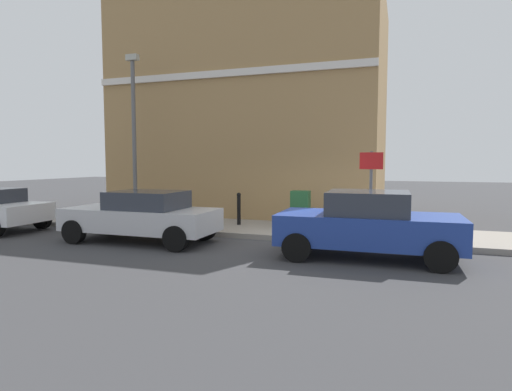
{
  "coord_description": "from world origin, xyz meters",
  "views": [
    {
      "loc": [
        -10.53,
        -2.77,
        2.17
      ],
      "look_at": [
        0.91,
        1.22,
        1.2
      ],
      "focal_mm": 29.43,
      "sensor_mm": 36.0,
      "label": 1
    }
  ],
  "objects_px": {
    "bollard_far_kerb": "(179,210)",
    "street_sign": "(371,181)",
    "lamppost": "(134,130)",
    "car_silver": "(142,216)",
    "utility_cabinet": "(300,211)",
    "car_blue": "(368,224)",
    "bollard_near_cabinet": "(239,208)"
  },
  "relations": [
    {
      "from": "car_blue",
      "to": "car_silver",
      "type": "relative_size",
      "value": 0.96
    },
    {
      "from": "utility_cabinet",
      "to": "bollard_near_cabinet",
      "type": "bearing_deg",
      "value": 87.21
    },
    {
      "from": "car_blue",
      "to": "street_sign",
      "type": "xyz_separation_m",
      "value": [
        1.73,
        0.07,
        0.89
      ]
    },
    {
      "from": "bollard_near_cabinet",
      "to": "bollard_far_kerb",
      "type": "distance_m",
      "value": 1.95
    },
    {
      "from": "bollard_near_cabinet",
      "to": "street_sign",
      "type": "bearing_deg",
      "value": -104.93
    },
    {
      "from": "utility_cabinet",
      "to": "lamppost",
      "type": "relative_size",
      "value": 0.2
    },
    {
      "from": "utility_cabinet",
      "to": "car_blue",
      "type": "bearing_deg",
      "value": -141.41
    },
    {
      "from": "street_sign",
      "to": "lamppost",
      "type": "xyz_separation_m",
      "value": [
        1.18,
        8.14,
        1.64
      ]
    },
    {
      "from": "car_silver",
      "to": "utility_cabinet",
      "type": "distance_m",
      "value": 4.65
    },
    {
      "from": "car_blue",
      "to": "bollard_near_cabinet",
      "type": "xyz_separation_m",
      "value": [
        2.85,
        4.24,
        -0.07
      ]
    },
    {
      "from": "bollard_far_kerb",
      "to": "lamppost",
      "type": "height_order",
      "value": "lamppost"
    },
    {
      "from": "car_blue",
      "to": "street_sign",
      "type": "height_order",
      "value": "street_sign"
    },
    {
      "from": "bollard_near_cabinet",
      "to": "street_sign",
      "type": "relative_size",
      "value": 0.45
    },
    {
      "from": "bollard_near_cabinet",
      "to": "lamppost",
      "type": "xyz_separation_m",
      "value": [
        0.07,
        3.96,
        2.6
      ]
    },
    {
      "from": "car_blue",
      "to": "street_sign",
      "type": "distance_m",
      "value": 1.95
    },
    {
      "from": "street_sign",
      "to": "bollard_far_kerb",
      "type": "bearing_deg",
      "value": 91.99
    },
    {
      "from": "car_silver",
      "to": "street_sign",
      "type": "xyz_separation_m",
      "value": [
        1.77,
        -5.85,
        0.94
      ]
    },
    {
      "from": "car_silver",
      "to": "utility_cabinet",
      "type": "relative_size",
      "value": 3.63
    },
    {
      "from": "car_blue",
      "to": "utility_cabinet",
      "type": "distance_m",
      "value": 3.52
    },
    {
      "from": "utility_cabinet",
      "to": "bollard_far_kerb",
      "type": "distance_m",
      "value": 3.7
    },
    {
      "from": "bollard_near_cabinet",
      "to": "street_sign",
      "type": "distance_m",
      "value": 4.42
    },
    {
      "from": "bollard_far_kerb",
      "to": "street_sign",
      "type": "xyz_separation_m",
      "value": [
        0.19,
        -5.62,
        0.96
      ]
    },
    {
      "from": "lamppost",
      "to": "bollard_far_kerb",
      "type": "bearing_deg",
      "value": -118.7
    },
    {
      "from": "bollard_near_cabinet",
      "to": "car_blue",
      "type": "bearing_deg",
      "value": -123.87
    },
    {
      "from": "lamppost",
      "to": "street_sign",
      "type": "bearing_deg",
      "value": -98.28
    },
    {
      "from": "utility_cabinet",
      "to": "bollard_far_kerb",
      "type": "bearing_deg",
      "value": 109.07
    },
    {
      "from": "street_sign",
      "to": "utility_cabinet",
      "type": "bearing_deg",
      "value": 64.51
    },
    {
      "from": "car_blue",
      "to": "bollard_near_cabinet",
      "type": "distance_m",
      "value": 5.11
    },
    {
      "from": "car_silver",
      "to": "street_sign",
      "type": "relative_size",
      "value": 1.82
    },
    {
      "from": "car_blue",
      "to": "lamppost",
      "type": "height_order",
      "value": "lamppost"
    },
    {
      "from": "car_blue",
      "to": "bollard_far_kerb",
      "type": "height_order",
      "value": "car_blue"
    },
    {
      "from": "street_sign",
      "to": "car_silver",
      "type": "bearing_deg",
      "value": 106.85
    }
  ]
}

